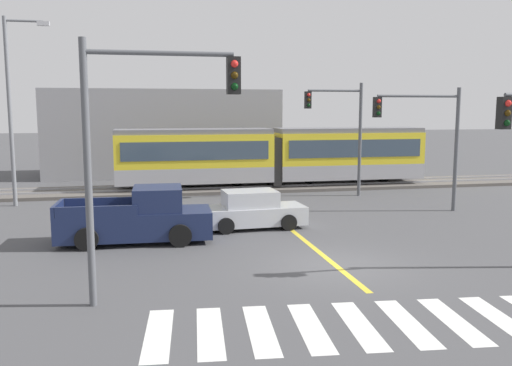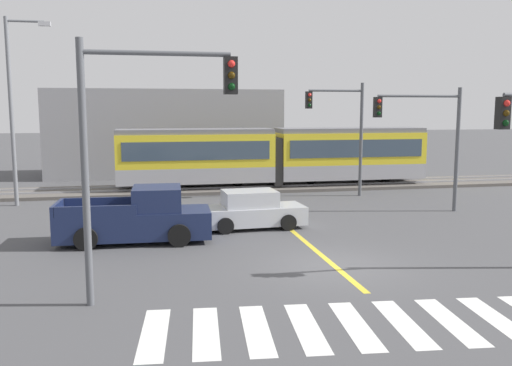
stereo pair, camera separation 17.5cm
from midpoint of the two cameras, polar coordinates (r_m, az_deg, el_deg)
name	(u,v)px [view 2 (the right image)]	position (r m, az deg, el deg)	size (l,w,h in m)	color
ground_plane	(334,266)	(16.90, 8.55, -8.63)	(200.00, 200.00, 0.00)	#474749
track_bed	(242,188)	(32.40, -1.32, -0.49)	(120.00, 4.00, 0.18)	#56514C
rail_near	(244,187)	(31.67, -1.09, -0.42)	(120.00, 0.08, 0.10)	#939399
rail_far	(240,184)	(33.08, -1.54, -0.07)	(120.00, 0.08, 0.10)	#939399
light_rail_tram	(275,154)	(32.57, 2.11, 3.02)	(18.50, 2.64, 3.43)	#9E9EA3
crosswalk_stripe_0	(154,334)	(12.15, -10.26, -15.35)	(0.56, 2.80, 0.01)	silver
crosswalk_stripe_1	(206,332)	(12.11, -4.88, -15.32)	(0.56, 2.80, 0.01)	silver
crosswalk_stripe_2	(257,329)	(12.18, 0.49, -15.15)	(0.56, 2.80, 0.01)	silver
crosswalk_stripe_3	(306,327)	(12.35, 5.74, -14.87)	(0.56, 2.80, 0.01)	silver
crosswalk_stripe_4	(355,325)	(12.61, 10.81, -14.48)	(0.56, 2.80, 0.01)	silver
crosswalk_stripe_5	(403,323)	(12.95, 15.61, -14.01)	(0.56, 2.80, 0.01)	silver
crosswalk_stripe_6	(450,321)	(13.38, 20.12, -13.49)	(0.56, 2.80, 0.01)	silver
crosswalk_stripe_7	(496,319)	(13.89, 24.30, -12.92)	(0.56, 2.80, 0.01)	silver
lane_centre_line	(286,226)	(22.36, 3.39, -4.49)	(0.20, 16.89, 0.01)	gold
sedan_crossing	(252,211)	(21.80, -0.24, -2.92)	(4.28, 2.07, 1.52)	#B7BABF
pickup_truck	(138,219)	(19.95, -12.04, -3.69)	(5.48, 2.40, 1.98)	#192347
traffic_light_far_right	(343,123)	(29.75, 9.33, 6.30)	(3.25, 0.38, 6.16)	#515459
traffic_light_near_left	(136,130)	(13.25, -12.13, 5.45)	(3.75, 0.38, 6.38)	#515459
traffic_light_mid_right	(429,129)	(26.01, 17.90, 5.42)	(4.25, 0.38, 5.73)	#515459
street_lamp_west	(15,101)	(28.95, -23.91, 7.89)	(2.12, 0.28, 9.12)	slate
building_backdrop_far	(166,132)	(40.41, -9.35, 5.28)	(16.38, 6.00, 6.11)	gray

